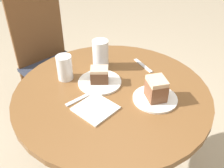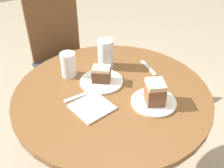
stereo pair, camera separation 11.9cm
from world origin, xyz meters
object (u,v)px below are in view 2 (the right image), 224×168
chair (65,56)px  plate_far (154,102)px  plate_near (102,81)px  cake_slice_far (155,92)px  glass_lemonade (106,55)px  cake_slice_near (101,74)px  glass_water (69,65)px

chair → plate_far: bearing=-93.7°
plate_far → plate_near: bearing=116.0°
plate_far → cake_slice_far: 0.05m
plate_near → plate_far: (0.12, -0.25, 0.00)m
chair → glass_lemonade: (-0.00, -0.66, 0.33)m
cake_slice_near → glass_water: (-0.11, 0.13, 0.01)m
chair → plate_far: size_ratio=4.96×
chair → plate_near: 0.83m
plate_near → cake_slice_near: (0.00, 0.00, 0.04)m
cake_slice_near → cake_slice_far: bearing=-64.0°
plate_near → chair: bearing=83.4°
plate_near → glass_water: (-0.11, 0.13, 0.05)m
chair → plate_near: chair is taller
plate_near → glass_lemonade: 0.16m
plate_far → chair: bearing=91.9°
plate_near → cake_slice_near: 0.04m
cake_slice_near → plate_near: bearing=0.0°
chair → plate_near: size_ratio=4.70×
plate_far → cake_slice_near: 0.28m
chair → glass_lemonade: bearing=-95.7°
plate_near → plate_far: same height
plate_near → cake_slice_far: cake_slice_far is taller
plate_far → cake_slice_far: cake_slice_far is taller
chair → cake_slice_near: chair is taller
plate_far → cake_slice_near: (-0.12, 0.25, 0.04)m
glass_water → plate_near: bearing=-50.3°
cake_slice_far → glass_lemonade: glass_lemonade is taller
cake_slice_near → cake_slice_far: size_ratio=0.95×
plate_far → glass_water: glass_water is taller
chair → plate_near: (-0.09, -0.78, 0.27)m
cake_slice_far → glass_lemonade: (-0.03, 0.37, 0.01)m
cake_slice_near → glass_lemonade: 0.15m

